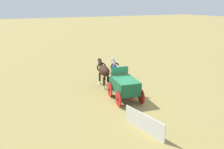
% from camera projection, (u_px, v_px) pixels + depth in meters
% --- Properties ---
extents(ground_plane, '(220.00, 220.00, 0.00)m').
position_uv_depth(ground_plane, '(125.00, 100.00, 18.51)').
color(ground_plane, '#9E8C4C').
extents(show_wagon, '(5.57, 2.36, 2.62)m').
position_uv_depth(show_wagon, '(124.00, 85.00, 18.32)').
color(show_wagon, '#195B38').
rests_on(show_wagon, ground).
extents(draft_horse_near, '(3.03, 1.17, 2.24)m').
position_uv_depth(draft_horse_near, '(104.00, 71.00, 21.25)').
color(draft_horse_near, '#331E14').
rests_on(draft_horse_near, ground).
extents(draft_horse_off, '(2.95, 1.15, 2.17)m').
position_uv_depth(draft_horse_off, '(117.00, 71.00, 21.65)').
color(draft_horse_off, '#9E998E').
rests_on(draft_horse_off, ground).
extents(sponsor_banner, '(3.17, 0.59, 1.10)m').
position_uv_depth(sponsor_banner, '(144.00, 123.00, 13.78)').
color(sponsor_banner, silver).
rests_on(sponsor_banner, ground).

